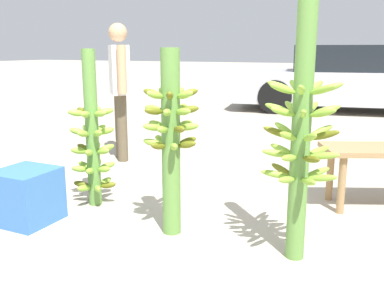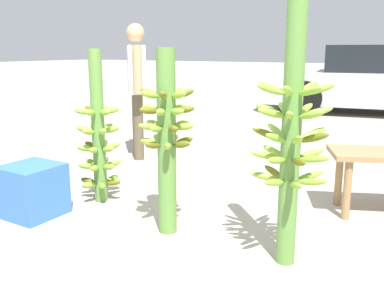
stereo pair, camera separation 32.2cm
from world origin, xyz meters
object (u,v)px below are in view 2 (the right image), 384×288
at_px(banana_stalk_left, 98,136).
at_px(banana_stalk_center, 167,136).
at_px(produce_crate, 33,190).
at_px(parked_car, 383,81).
at_px(vendor_person, 137,80).
at_px(banana_stalk_right, 291,129).

xyz_separation_m(banana_stalk_left, banana_stalk_center, (0.85, -0.23, 0.12)).
bearing_deg(produce_crate, banana_stalk_center, 15.02).
height_order(banana_stalk_left, produce_crate, banana_stalk_left).
distance_m(banana_stalk_center, parked_car, 7.04).
bearing_deg(vendor_person, banana_stalk_left, 164.70).
bearing_deg(parked_car, banana_stalk_center, 166.13).
bearing_deg(banana_stalk_right, banana_stalk_center, 179.96).
bearing_deg(vendor_person, parked_car, -61.13).
distance_m(banana_stalk_left, banana_stalk_right, 1.76).
distance_m(vendor_person, produce_crate, 2.07).
distance_m(banana_stalk_center, produce_crate, 1.22).
bearing_deg(banana_stalk_left, vendor_person, 116.08).
height_order(banana_stalk_left, banana_stalk_right, banana_stalk_right).
bearing_deg(banana_stalk_left, banana_stalk_center, -15.08).
bearing_deg(banana_stalk_left, produce_crate, -113.54).
xyz_separation_m(banana_stalk_center, parked_car, (0.43, 7.03, -0.03)).
xyz_separation_m(banana_stalk_center, produce_crate, (-1.08, -0.29, -0.49)).
xyz_separation_m(parked_car, produce_crate, (-1.50, -7.32, -0.46)).
xyz_separation_m(banana_stalk_center, banana_stalk_right, (0.87, -0.00, 0.14)).
distance_m(banana_stalk_right, produce_crate, 2.07).
bearing_deg(produce_crate, vendor_person, 103.25).
bearing_deg(parked_car, banana_stalk_right, 173.22).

